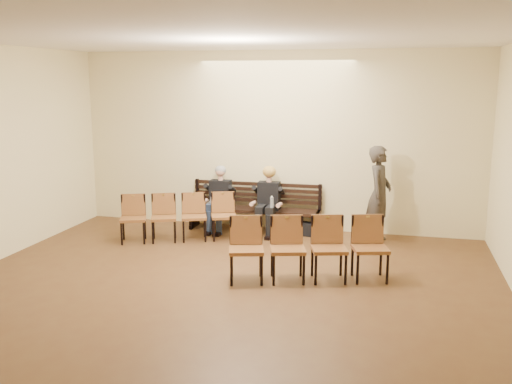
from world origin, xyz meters
TOP-DOWN VIEW (x-y plane):
  - ground at (0.00, 0.00)m, footprint 10.00×10.00m
  - room_walls at (0.00, 0.79)m, footprint 8.02×10.01m
  - bench at (-0.34, 4.65)m, footprint 2.60×0.90m
  - seated_man at (-1.03, 4.53)m, footprint 0.51×0.70m
  - seated_woman at (-0.05, 4.53)m, footprint 0.52×0.72m
  - laptop at (-1.04, 4.38)m, footprint 0.37×0.32m
  - water_bottle at (0.09, 4.25)m, footprint 0.07×0.07m
  - bag at (0.67, 4.56)m, footprint 0.37×0.28m
  - passerby at (2.05, 4.48)m, footprint 0.63×0.83m
  - chair_row_front at (-1.53, 3.63)m, footprint 2.15×1.22m
  - chair_row_back at (1.13, 2.07)m, footprint 2.39×1.14m

SIDE VIEW (x-z plane):
  - ground at x=0.00m, z-range 0.00..0.00m
  - bag at x=0.67m, z-range 0.00..0.25m
  - bench at x=-0.34m, z-range 0.00..0.45m
  - chair_row_front at x=-1.53m, z-range 0.00..0.87m
  - chair_row_back at x=1.13m, z-range 0.00..0.96m
  - water_bottle at x=0.09m, z-range 0.45..0.67m
  - laptop at x=-1.04m, z-range 0.45..0.69m
  - seated_woman at x=-0.05m, z-range 0.00..1.20m
  - seated_man at x=-1.03m, z-range 0.00..1.22m
  - passerby at x=2.05m, z-range 0.00..2.04m
  - room_walls at x=0.00m, z-range 0.78..4.29m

